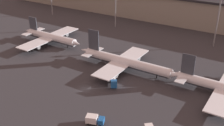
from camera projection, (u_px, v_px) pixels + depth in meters
ground at (85, 89)px, 101.71m from camera, size 600.00×600.00×0.00m
terminal_building at (181, 7)px, 174.24m from camera, size 259.80×30.24×17.13m
airplane_0 at (51, 37)px, 140.76m from camera, size 36.57×36.70×11.80m
airplane_1 at (125, 62)px, 114.45m from camera, size 46.19×33.02×14.27m
service_vehicle_2 at (94, 120)px, 82.95m from camera, size 5.91×4.24×2.82m
service_vehicle_3 at (114, 81)px, 103.23m from camera, size 5.57×6.72×3.34m
lamp_post_1 at (115, 1)px, 159.13m from camera, size 1.80×1.80×23.94m
lamp_post_2 at (219, 14)px, 131.79m from camera, size 1.80×1.80×25.58m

